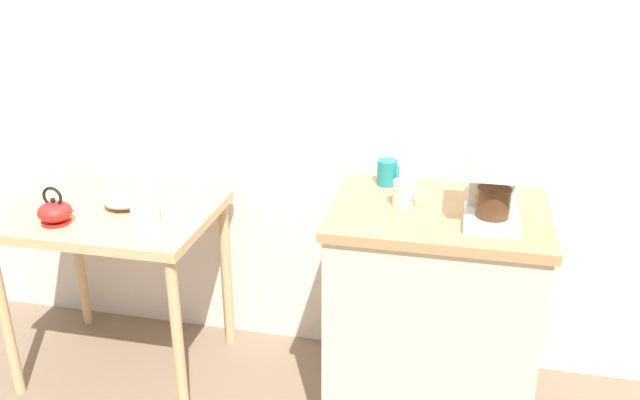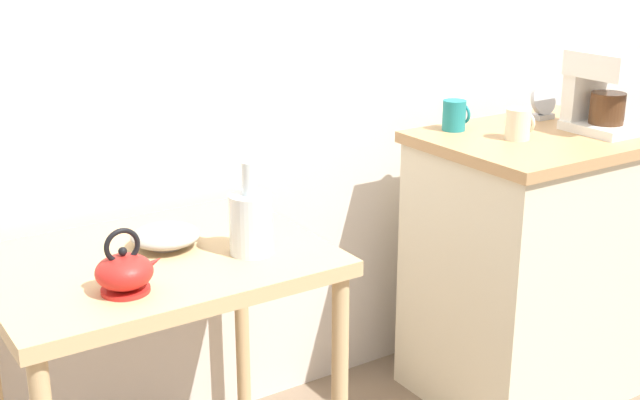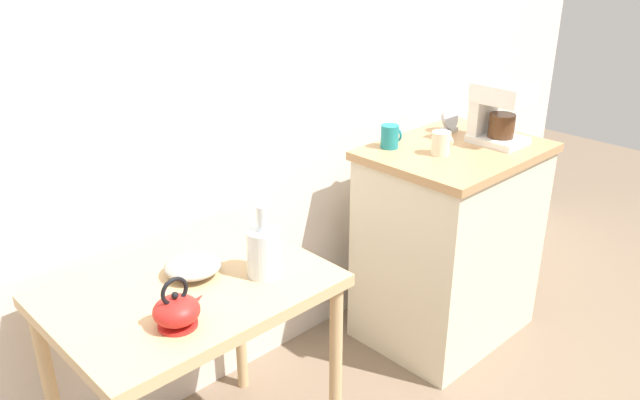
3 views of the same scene
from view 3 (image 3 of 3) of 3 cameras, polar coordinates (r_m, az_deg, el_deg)
name	(u,v)px [view 3 (image 3 of 3)]	position (r m, az deg, el deg)	size (l,w,h in m)	color
ground_plane	(337,387)	(2.78, 1.55, -16.36)	(8.00, 8.00, 0.00)	#7A6651
back_wall	(280,31)	(2.55, -3.61, 14.85)	(4.40, 0.10, 2.80)	silver
wooden_table	(191,313)	(2.07, -11.46, -9.83)	(0.83, 0.62, 0.76)	tan
kitchen_counter	(448,243)	(2.94, 11.41, -3.76)	(0.76, 0.58, 0.91)	beige
bowl_stoneware	(193,266)	(2.05, -11.31, -5.83)	(0.18, 0.18, 0.06)	#9E998C
teakettle	(177,310)	(1.81, -12.65, -9.60)	(0.16, 0.13, 0.15)	red
glass_carafe_vase	(264,251)	(2.00, -5.04, -4.53)	(0.11, 0.11, 0.24)	silver
coffee_maker	(497,110)	(2.83, 15.51, 7.75)	(0.18, 0.22, 0.26)	white
mug_small_cream	(441,143)	(2.65, 10.78, 5.02)	(0.08, 0.08, 0.10)	beige
mug_dark_teal	(390,136)	(2.70, 6.29, 5.67)	(0.08, 0.08, 0.10)	teal
table_clock	(450,120)	(2.96, 11.52, 6.99)	(0.10, 0.05, 0.12)	#B2B5BA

